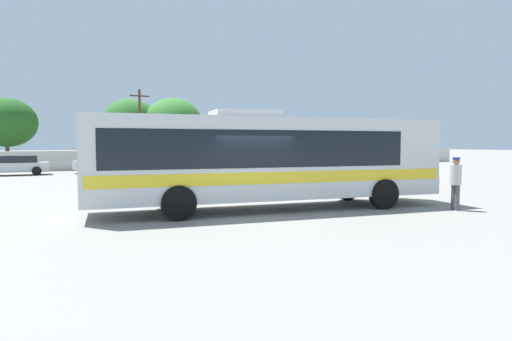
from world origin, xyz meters
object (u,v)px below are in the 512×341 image
Objects in this scene: parked_car_rightmost_silver at (256,160)px; roadside_tree_right at (173,123)px; utility_pole_near at (140,127)px; parked_car_third_grey at (173,162)px; attendant_by_bus_door at (456,180)px; vendor_umbrella_near_gate_pink at (393,156)px; parked_car_second_silver at (105,163)px; roadside_tree_midright at (130,122)px; coach_bus_silver_yellow at (266,157)px; roadside_tree_midleft at (6,122)px; parked_car_leftmost_silver at (16,165)px.

parked_car_rightmost_silver is 0.61× the size of roadside_tree_right.
parked_car_third_grey is at bearing -72.91° from utility_pole_near.
attendant_by_bus_door is 0.70× the size of vendor_umbrella_near_gate_pink.
parked_car_rightmost_silver is at bearing 91.24° from vendor_umbrella_near_gate_pink.
parked_car_second_silver is 10.57m from roadside_tree_midright.
parked_car_rightmost_silver is at bearing -56.14° from roadside_tree_right.
attendant_by_bus_door is 0.43× the size of parked_car_third_grey.
coach_bus_silver_yellow is at bearing 153.51° from attendant_by_bus_door.
vendor_umbrella_near_gate_pink is 33.46m from roadside_tree_midleft.
vendor_umbrella_near_gate_pink is at bearing 61.26° from attendant_by_bus_door.
roadside_tree_midright reaches higher than vendor_umbrella_near_gate_pink.
vendor_umbrella_near_gate_pink is 25.25m from utility_pole_near.
parked_car_second_silver is at bearing 0.68° from parked_car_leftmost_silver.
parked_car_leftmost_silver is 0.96× the size of parked_car_second_silver.
parked_car_third_grey is 6.63m from utility_pole_near.
parked_car_third_grey is (-7.70, 17.70, -0.81)m from vendor_umbrella_near_gate_pink.
vendor_umbrella_near_gate_pink is 0.58× the size of parked_car_leftmost_silver.
roadside_tree_midleft reaches higher than vendor_umbrella_near_gate_pink.
roadside_tree_midright is (-2.11, 9.06, 3.67)m from parked_car_third_grey.
parked_car_second_silver is (-8.92, 25.06, -0.23)m from attendant_by_bus_door.
parked_car_third_grey is at bearing 84.30° from coach_bus_silver_yellow.
roadside_tree_midleft is (-16.39, 33.91, 3.15)m from attendant_by_bus_door.
parked_car_second_silver is 0.68× the size of roadside_tree_midright.
coach_bus_silver_yellow is 2.79× the size of parked_car_leftmost_silver.
roadside_tree_midright is at bearing 110.14° from vendor_umbrella_near_gate_pink.
parked_car_third_grey reaches higher than parked_car_leftmost_silver.
parked_car_third_grey is at bearing -76.89° from roadside_tree_midright.
parked_car_second_silver is at bearing 109.58° from attendant_by_bus_door.
roadside_tree_right reaches higher than parked_car_second_silver.
roadside_tree_right reaches higher than parked_car_third_grey.
roadside_tree_right is (-5.83, 25.13, 2.80)m from vendor_umbrella_near_gate_pink.
coach_bus_silver_yellow reaches higher than parked_car_third_grey.
parked_car_second_silver reaches higher than parked_car_leftmost_silver.
coach_bus_silver_yellow is at bearing -113.74° from parked_car_rightmost_silver.
roadside_tree_right reaches higher than parked_car_leftmost_silver.
attendant_by_bus_door is at bearing -118.74° from vendor_umbrella_near_gate_pink.
roadside_tree_midright is (3.30, 9.35, 3.65)m from parked_car_second_silver.
roadside_tree_right is (-5.46, 8.14, 3.59)m from parked_car_rightmost_silver.
parked_car_second_silver is at bearing 178.09° from parked_car_rightmost_silver.
parked_car_leftmost_silver is 0.60× the size of utility_pole_near.
parked_car_rightmost_silver is 0.65× the size of roadside_tree_midleft.
roadside_tree_right is at bearing -4.36° from roadside_tree_midleft.
roadside_tree_midleft is (-1.38, 8.92, 3.42)m from parked_car_leftmost_silver.
roadside_tree_midright reaches higher than parked_car_rightmost_silver.
utility_pole_near is at bearing 107.09° from parked_car_third_grey.
parked_car_leftmost_silver is at bearing 112.73° from coach_bus_silver_yellow.
roadside_tree_midleft is at bearing 165.23° from utility_pole_near.
attendant_by_bus_door is at bearing -82.13° from parked_car_third_grey.
coach_bus_silver_yellow is 2.93× the size of parked_car_third_grey.
vendor_umbrella_near_gate_pink is 0.61× the size of parked_car_third_grey.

